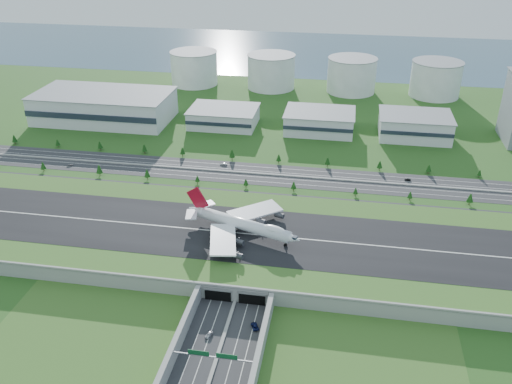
% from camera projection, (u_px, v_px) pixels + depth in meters
% --- Properties ---
extents(ground, '(1200.00, 1200.00, 0.00)m').
position_uv_depth(ground, '(253.00, 247.00, 310.29)').
color(ground, '#295019').
rests_on(ground, ground).
extents(airfield_deck, '(520.00, 100.00, 9.20)m').
position_uv_depth(airfield_deck, '(253.00, 241.00, 308.30)').
color(airfield_deck, gray).
rests_on(airfield_deck, ground).
extents(underpass_road, '(38.80, 120.40, 8.00)m').
position_uv_depth(underpass_road, '(210.00, 372.00, 221.89)').
color(underpass_road, '#28282B').
rests_on(underpass_road, ground).
extents(sign_gantry_near, '(38.70, 0.70, 9.80)m').
position_uv_depth(sign_gantry_near, '(213.00, 357.00, 224.08)').
color(sign_gantry_near, gray).
rests_on(sign_gantry_near, ground).
extents(north_expressway, '(560.00, 36.00, 0.12)m').
position_uv_depth(north_expressway, '(276.00, 175.00, 393.20)').
color(north_expressway, '#28282B').
rests_on(north_expressway, ground).
extents(tree_row, '(502.45, 48.54, 8.27)m').
position_uv_depth(tree_row, '(285.00, 170.00, 390.49)').
color(tree_row, '#3D2819').
rests_on(tree_row, ground).
extents(hangar_west, '(120.00, 60.00, 25.00)m').
position_uv_depth(hangar_west, '(104.00, 107.00, 491.53)').
color(hangar_west, white).
rests_on(hangar_west, ground).
extents(hangar_mid_a, '(58.00, 42.00, 15.00)m').
position_uv_depth(hangar_mid_a, '(224.00, 117.00, 481.70)').
color(hangar_mid_a, white).
rests_on(hangar_mid_a, ground).
extents(hangar_mid_b, '(58.00, 42.00, 17.00)m').
position_uv_depth(hangar_mid_b, '(319.00, 121.00, 468.47)').
color(hangar_mid_b, white).
rests_on(hangar_mid_b, ground).
extents(hangar_mid_c, '(58.00, 42.00, 19.00)m').
position_uv_depth(hangar_mid_c, '(415.00, 126.00, 456.00)').
color(hangar_mid_c, white).
rests_on(hangar_mid_c, ground).
extents(fuel_tank_a, '(50.00, 50.00, 35.00)m').
position_uv_depth(fuel_tank_a, '(194.00, 68.00, 590.84)').
color(fuel_tank_a, silver).
rests_on(fuel_tank_a, ground).
extents(fuel_tank_b, '(50.00, 50.00, 35.00)m').
position_uv_depth(fuel_tank_b, '(271.00, 72.00, 578.08)').
color(fuel_tank_b, silver).
rests_on(fuel_tank_b, ground).
extents(fuel_tank_c, '(50.00, 50.00, 35.00)m').
position_uv_depth(fuel_tank_c, '(352.00, 75.00, 565.32)').
color(fuel_tank_c, silver).
rests_on(fuel_tank_c, ground).
extents(fuel_tank_d, '(50.00, 50.00, 35.00)m').
position_uv_depth(fuel_tank_d, '(436.00, 79.00, 552.55)').
color(fuel_tank_d, silver).
rests_on(fuel_tank_d, ground).
extents(bay_water, '(1200.00, 260.00, 0.06)m').
position_uv_depth(bay_water, '(315.00, 53.00, 729.35)').
color(bay_water, '#365267').
rests_on(bay_water, ground).
extents(boeing_747, '(70.34, 65.36, 22.64)m').
position_uv_depth(boeing_747, '(242.00, 224.00, 304.82)').
color(boeing_747, white).
rests_on(boeing_747, airfield_deck).
extents(car_0, '(3.41, 5.43, 1.72)m').
position_uv_depth(car_0, '(209.00, 335.00, 244.66)').
color(car_0, '#BDBCC2').
rests_on(car_0, ground).
extents(car_2, '(5.02, 6.63, 1.67)m').
position_uv_depth(car_2, '(255.00, 326.00, 249.70)').
color(car_2, '#0C1440').
rests_on(car_2, ground).
extents(car_4, '(4.48, 3.02, 1.42)m').
position_uv_depth(car_4, '(70.00, 165.00, 406.93)').
color(car_4, '#55565A').
rests_on(car_4, ground).
extents(car_5, '(4.41, 1.90, 1.41)m').
position_uv_depth(car_5, '(408.00, 180.00, 385.10)').
color(car_5, black).
rests_on(car_5, ground).
extents(car_7, '(5.63, 2.52, 1.60)m').
position_uv_depth(car_7, '(223.00, 164.00, 408.36)').
color(car_7, white).
rests_on(car_7, ground).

